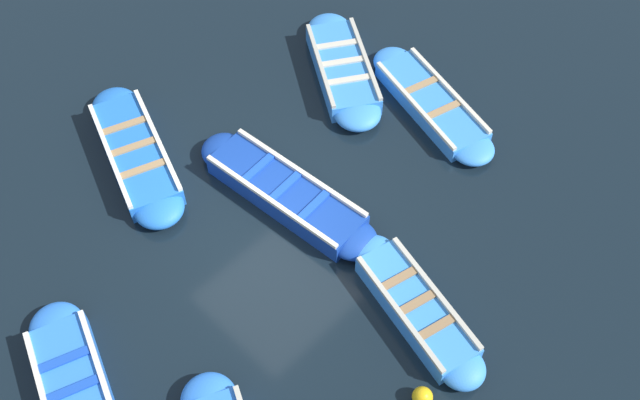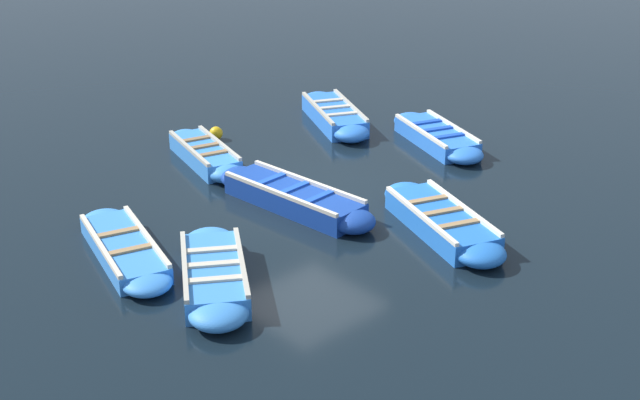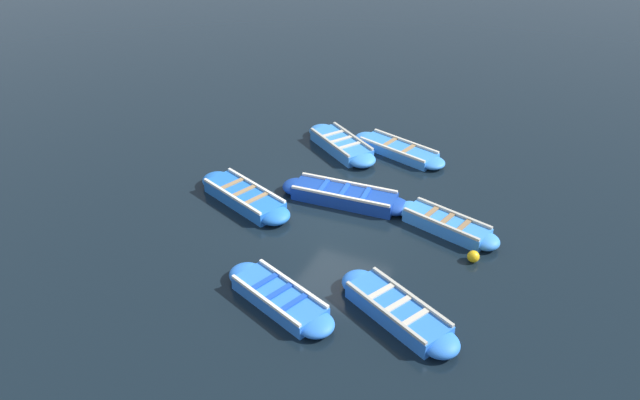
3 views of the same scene
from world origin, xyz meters
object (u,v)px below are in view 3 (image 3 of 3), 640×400
(boat_bow_out, at_px, (446,225))
(boat_drifting, at_px, (397,311))
(boat_far_corner, at_px, (398,150))
(boat_inner_gap, at_px, (244,197))
(boat_alongside, at_px, (279,298))
(buoy_orange_near, at_px, (473,256))
(boat_near_quay, at_px, (344,196))
(boat_outer_right, at_px, (341,145))

(boat_bow_out, bearing_deg, boat_drifting, 89.42)
(boat_far_corner, bearing_deg, boat_drifting, 109.40)
(boat_drifting, bearing_deg, boat_inner_gap, -25.25)
(boat_alongside, relative_size, boat_bow_out, 1.06)
(boat_far_corner, distance_m, buoy_orange_near, 5.95)
(boat_drifting, relative_size, boat_far_corner, 0.97)
(buoy_orange_near, bearing_deg, boat_near_quay, -15.88)
(boat_near_quay, relative_size, buoy_orange_near, 12.55)
(boat_drifting, xyz_separation_m, boat_alongside, (2.64, 0.74, -0.03))
(boat_alongside, xyz_separation_m, boat_inner_gap, (3.04, -3.42, 0.02))
(boat_bow_out, distance_m, boat_far_corner, 4.51)
(boat_near_quay, xyz_separation_m, boat_inner_gap, (2.62, 1.30, -0.01))
(boat_drifting, distance_m, boat_far_corner, 7.94)
(boat_drifting, bearing_deg, buoy_orange_near, -110.37)
(buoy_orange_near, bearing_deg, boat_inner_gap, 1.09)
(boat_near_quay, distance_m, boat_inner_gap, 2.92)
(boat_drifting, relative_size, boat_alongside, 1.02)
(boat_drifting, distance_m, buoy_orange_near, 2.99)
(boat_alongside, xyz_separation_m, boat_far_corner, (0.00, -8.23, -0.03))
(boat_inner_gap, distance_m, boat_bow_out, 5.84)
(boat_alongside, distance_m, boat_inner_gap, 4.58)
(boat_alongside, xyz_separation_m, boat_bow_out, (-2.67, -4.60, 0.01))
(boat_near_quay, xyz_separation_m, boat_far_corner, (-0.43, -3.51, -0.05))
(boat_inner_gap, xyz_separation_m, buoy_orange_near, (-6.72, -0.13, -0.04))
(boat_near_quay, relative_size, boat_outer_right, 1.19)
(boat_near_quay, height_order, boat_bow_out, boat_near_quay)
(boat_alongside, distance_m, buoy_orange_near, 5.11)
(boat_outer_right, bearing_deg, boat_bow_out, 145.72)
(boat_drifting, relative_size, boat_inner_gap, 0.94)
(boat_alongside, relative_size, boat_near_quay, 0.86)
(boat_alongside, distance_m, boat_bow_out, 5.32)
(boat_drifting, height_order, boat_inner_gap, boat_drifting)
(boat_bow_out, xyz_separation_m, boat_far_corner, (2.68, -3.64, -0.03))
(boat_alongside, xyz_separation_m, buoy_orange_near, (-3.68, -3.55, -0.02))
(boat_bow_out, relative_size, boat_far_corner, 0.89)
(boat_drifting, xyz_separation_m, buoy_orange_near, (-1.04, -2.81, -0.05))
(boat_inner_gap, relative_size, buoy_orange_near, 11.75)
(boat_drifting, height_order, buoy_orange_near, boat_drifting)
(boat_drifting, xyz_separation_m, boat_outer_right, (4.48, -6.93, -0.01))
(boat_outer_right, relative_size, boat_inner_gap, 0.90)
(boat_outer_right, distance_m, buoy_orange_near, 6.89)
(boat_near_quay, xyz_separation_m, buoy_orange_near, (-4.10, 1.17, -0.05))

